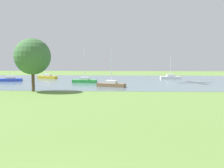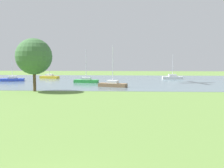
% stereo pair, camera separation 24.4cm
% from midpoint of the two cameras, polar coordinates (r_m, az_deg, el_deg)
% --- Properties ---
extents(ground_plane, '(160.00, 160.00, 0.00)m').
position_cam_midpoint_polar(ground_plane, '(29.69, -1.66, -3.45)').
color(ground_plane, olive).
extents(water_surface, '(140.00, 40.00, 0.02)m').
position_cam_midpoint_polar(water_surface, '(57.46, 0.90, 0.75)').
color(water_surface, slate).
rests_on(water_surface, ground).
extents(sailboat_white, '(4.83, 1.60, 5.93)m').
position_cam_midpoint_polar(sailboat_white, '(64.37, 13.19, 1.48)').
color(sailboat_white, white).
rests_on(sailboat_white, water_surface).
extents(sailboat_brown, '(5.03, 2.92, 6.90)m').
position_cam_midpoint_polar(sailboat_brown, '(43.78, 0.31, -0.05)').
color(sailboat_brown, brown).
rests_on(sailboat_brown, water_surface).
extents(sailboat_green, '(4.97, 2.20, 6.69)m').
position_cam_midpoint_polar(sailboat_green, '(52.10, -5.55, 0.76)').
color(sailboat_green, green).
rests_on(sailboat_green, water_surface).
extents(sailboat_yellow, '(5.03, 2.70, 7.50)m').
position_cam_midpoint_polar(sailboat_yellow, '(65.95, -13.43, 1.58)').
color(sailboat_yellow, yellow).
rests_on(sailboat_yellow, water_surface).
extents(sailboat_blue, '(5.00, 2.41, 5.75)m').
position_cam_midpoint_polar(sailboat_blue, '(59.65, -20.87, 1.00)').
color(sailboat_blue, blue).
rests_on(sailboat_blue, water_surface).
extents(tree_west_near, '(5.19, 5.19, 7.62)m').
position_cam_midpoint_polar(tree_west_near, '(39.03, -16.57, 5.79)').
color(tree_west_near, brown).
rests_on(tree_west_near, ground).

